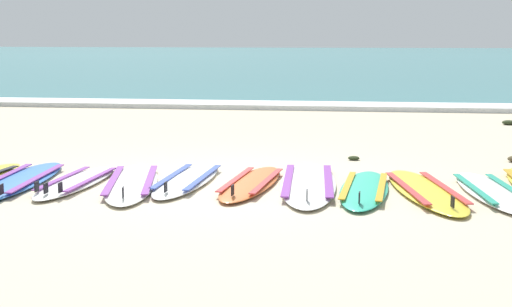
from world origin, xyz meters
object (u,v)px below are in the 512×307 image
Objects in this scene: surfboard_4 at (187,180)px; surfboard_8 at (425,190)px; surfboard_3 at (132,183)px; surfboard_5 at (251,183)px; surfboard_6 at (308,183)px; surfboard_1 at (20,181)px; surfboard_2 at (77,182)px; surfboard_9 at (492,191)px; surfboard_7 at (364,189)px.

surfboard_4 and surfboard_8 have the same top height.
surfboard_3 and surfboard_8 have the same top height.
surfboard_4 is at bearing 174.60° from surfboard_8.
surfboard_5 is 0.81× the size of surfboard_6.
surfboard_1 is at bearing -177.55° from surfboard_3.
surfboard_3 is (0.64, 0.03, -0.00)m from surfboard_2.
surfboard_3 is at bearing -173.66° from surfboard_6.
surfboard_6 is 1.19× the size of surfboard_9.
surfboard_5 is 0.99× the size of surfboard_7.
surfboard_8 is (3.32, -0.01, 0.00)m from surfboard_3.
surfboard_4 and surfboard_6 have the same top height.
surfboard_2 is at bearing -179.68° from surfboard_8.
surfboard_6 is 2.02m from surfboard_9.
surfboard_2 and surfboard_7 have the same top height.
surfboard_7 is (0.64, -0.24, 0.00)m from surfboard_6.
surfboard_3 is 3.32m from surfboard_8.
surfboard_4 is 3.43m from surfboard_9.
surfboard_4 is 0.83× the size of surfboard_6.
surfboard_6 is at bearing 169.79° from surfboard_8.
surfboard_3 and surfboard_4 have the same top height.
surfboard_4 is at bearing 172.73° from surfboard_5.
surfboard_4 is 0.90× the size of surfboard_8.
surfboard_1 and surfboard_5 have the same top height.
surfboard_3 and surfboard_7 have the same top height.
surfboard_1 is 1.14× the size of surfboard_5.
surfboard_9 is at bearing 0.98° from surfboard_1.
surfboard_2 is at bearing -174.88° from surfboard_5.
surfboard_8 is (3.96, 0.02, -0.00)m from surfboard_2.
surfboard_6 and surfboard_9 have the same top height.
surfboard_3 is 4.03m from surfboard_9.
surfboard_9 is at bearing 0.49° from surfboard_3.
surfboard_2 is at bearing -167.36° from surfboard_4.
surfboard_6 and surfboard_7 have the same top height.
surfboard_5 is 1.29m from surfboard_7.
surfboard_6 is at bearing 6.34° from surfboard_3.
surfboard_4 is (1.93, 0.31, -0.00)m from surfboard_1.
surfboard_3 is at bearing 2.45° from surfboard_1.
surfboard_1 and surfboard_3 have the same top height.
surfboard_4 is 0.98× the size of surfboard_9.
surfboard_9 is (0.71, 0.04, 0.00)m from surfboard_8.
surfboard_1 is 2.71m from surfboard_5.
surfboard_1 is 1.96m from surfboard_4.
surfboard_2 and surfboard_3 have the same top height.
surfboard_5 is at bearing 175.34° from surfboard_8.
surfboard_9 is (2.66, -0.12, -0.00)m from surfboard_5.
surfboard_5 is at bearing 172.70° from surfboard_7.
surfboard_6 is (0.65, 0.07, -0.00)m from surfboard_5.
surfboard_8 and surfboard_9 have the same top height.
surfboard_2 and surfboard_6 have the same top height.
surfboard_4 and surfboard_7 have the same top height.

